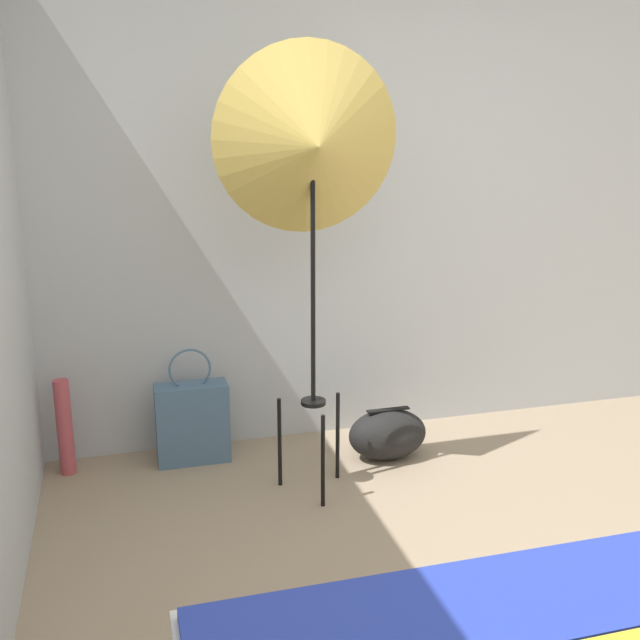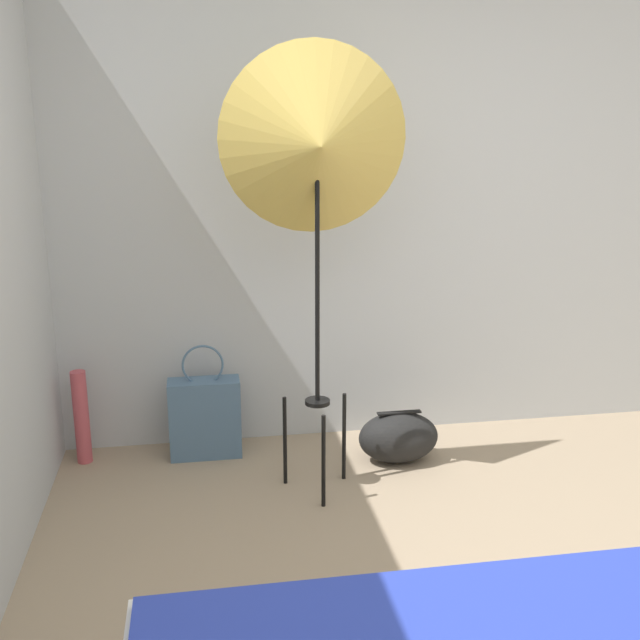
% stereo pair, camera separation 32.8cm
% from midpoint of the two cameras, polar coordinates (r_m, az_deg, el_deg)
% --- Properties ---
extents(wall_back, '(8.00, 0.05, 2.60)m').
position_cam_midpoint_polar(wall_back, '(4.13, -1.62, 8.47)').
color(wall_back, '#B7BCC1').
rests_on(wall_back, ground_plane).
extents(photo_umbrella, '(0.86, 0.35, 2.12)m').
position_cam_midpoint_polar(photo_umbrella, '(3.36, -3.43, 13.17)').
color(photo_umbrella, black).
rests_on(photo_umbrella, ground_plane).
extents(tote_bag, '(0.38, 0.15, 0.63)m').
position_cam_midpoint_polar(tote_bag, '(4.08, -12.01, -7.65)').
color(tote_bag, slate).
rests_on(tote_bag, ground_plane).
extents(duffel_bag, '(0.43, 0.27, 0.28)m').
position_cam_midpoint_polar(duffel_bag, '(4.06, 2.84, -8.72)').
color(duffel_bag, black).
rests_on(duffel_bag, ground_plane).
extents(paper_roll, '(0.08, 0.08, 0.51)m').
position_cam_midpoint_polar(paper_roll, '(4.11, -21.10, -7.68)').
color(paper_roll, '#BC4C56').
rests_on(paper_roll, ground_plane).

